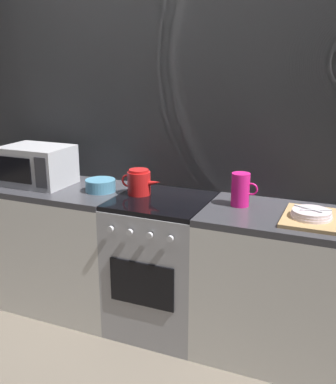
{
  "coord_description": "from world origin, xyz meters",
  "views": [
    {
      "loc": [
        1.09,
        -2.45,
        1.73
      ],
      "look_at": [
        0.04,
        0.0,
        0.95
      ],
      "focal_mm": 41.77,
      "sensor_mm": 36.0,
      "label": 1
    }
  ],
  "objects_px": {
    "microwave": "(37,165)",
    "dish_pile": "(311,216)",
    "stove_unit": "(162,264)",
    "pitcher": "(241,190)",
    "mixing_bowl": "(101,185)",
    "kettle": "(139,182)"
  },
  "relations": [
    {
      "from": "kettle",
      "to": "dish_pile",
      "type": "height_order",
      "value": "kettle"
    },
    {
      "from": "mixing_bowl",
      "to": "dish_pile",
      "type": "relative_size",
      "value": 0.5
    },
    {
      "from": "microwave",
      "to": "dish_pile",
      "type": "bearing_deg",
      "value": -0.81
    },
    {
      "from": "microwave",
      "to": "dish_pile",
      "type": "distance_m",
      "value": 1.86
    },
    {
      "from": "mixing_bowl",
      "to": "kettle",
      "type": "bearing_deg",
      "value": 7.31
    },
    {
      "from": "stove_unit",
      "to": "dish_pile",
      "type": "relative_size",
      "value": 2.25
    },
    {
      "from": "microwave",
      "to": "kettle",
      "type": "xyz_separation_m",
      "value": [
        0.77,
        0.05,
        -0.05
      ]
    },
    {
      "from": "microwave",
      "to": "kettle",
      "type": "height_order",
      "value": "microwave"
    },
    {
      "from": "mixing_bowl",
      "to": "pitcher",
      "type": "distance_m",
      "value": 0.94
    },
    {
      "from": "microwave",
      "to": "pitcher",
      "type": "height_order",
      "value": "microwave"
    },
    {
      "from": "stove_unit",
      "to": "mixing_bowl",
      "type": "height_order",
      "value": "mixing_bowl"
    },
    {
      "from": "stove_unit",
      "to": "pitcher",
      "type": "bearing_deg",
      "value": 7.15
    },
    {
      "from": "kettle",
      "to": "mixing_bowl",
      "type": "relative_size",
      "value": 1.42
    },
    {
      "from": "mixing_bowl",
      "to": "dish_pile",
      "type": "bearing_deg",
      "value": -1.77
    },
    {
      "from": "microwave",
      "to": "pitcher",
      "type": "bearing_deg",
      "value": 2.99
    },
    {
      "from": "stove_unit",
      "to": "dish_pile",
      "type": "distance_m",
      "value": 1.03
    },
    {
      "from": "mixing_bowl",
      "to": "pitcher",
      "type": "relative_size",
      "value": 1.0
    },
    {
      "from": "kettle",
      "to": "dish_pile",
      "type": "distance_m",
      "value": 1.09
    },
    {
      "from": "stove_unit",
      "to": "microwave",
      "type": "height_order",
      "value": "microwave"
    },
    {
      "from": "dish_pile",
      "to": "mixing_bowl",
      "type": "bearing_deg",
      "value": 178.23
    },
    {
      "from": "stove_unit",
      "to": "mixing_bowl",
      "type": "distance_m",
      "value": 0.66
    },
    {
      "from": "stove_unit",
      "to": "pitcher",
      "type": "xyz_separation_m",
      "value": [
        0.49,
        0.06,
        0.55
      ]
    }
  ]
}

